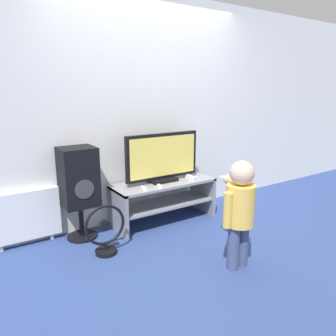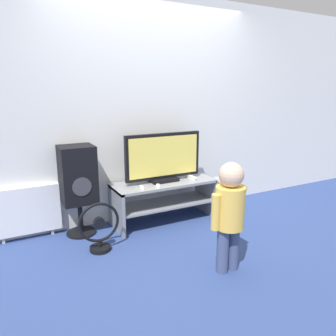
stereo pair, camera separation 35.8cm
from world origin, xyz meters
name	(u,v)px [view 1 (the left image)]	position (x,y,z in m)	size (l,w,h in m)	color
ground_plane	(175,227)	(0.00, 0.00, 0.00)	(16.00, 16.00, 0.00)	navy
wall_back	(149,110)	(0.00, 0.55, 1.30)	(10.00, 0.06, 2.60)	silver
tv_stand	(164,195)	(0.00, 0.23, 0.32)	(1.22, 0.47, 0.49)	gray
television	(162,158)	(0.00, 0.26, 0.76)	(0.94, 0.20, 0.57)	black
game_console	(189,177)	(0.34, 0.19, 0.50)	(0.05, 0.20, 0.04)	white
remote_primary	(144,188)	(-0.34, 0.10, 0.50)	(0.07, 0.13, 0.03)	white
remote_secondary	(159,186)	(-0.16, 0.07, 0.50)	(0.08, 0.13, 0.03)	white
child	(239,206)	(-0.02, -0.99, 0.57)	(0.37, 0.53, 0.97)	#3F4C72
speaker_tower	(79,179)	(-0.97, 0.34, 0.64)	(0.35, 0.33, 0.97)	black
floor_fan	(105,232)	(-0.90, -0.14, 0.22)	(0.40, 0.21, 0.49)	black
radiator	(24,216)	(-1.49, 0.48, 0.31)	(0.69, 0.08, 0.57)	white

